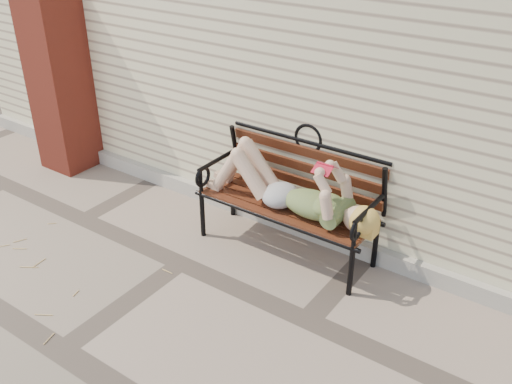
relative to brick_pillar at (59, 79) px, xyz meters
The scene contains 6 objects.
ground 2.62m from the brick_pillar, 18.06° to the right, with size 80.00×80.00×0.00m, color gray.
house_wall 3.26m from the brick_pillar, 44.37° to the left, with size 8.00×4.00×3.00m, color beige.
foundation_strip 2.49m from the brick_pillar, ahead, with size 8.00×0.10×0.15m, color #ABA79B.
brick_pillar is the anchor object (origin of this frame).
garden_bench 2.94m from the brick_pillar, ahead, with size 1.68×0.67×1.09m.
reading_woman 2.96m from the brick_pillar, ahead, with size 1.58×0.36×0.50m.
Camera 1 is at (2.79, -2.87, 2.88)m, focal length 40.00 mm.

